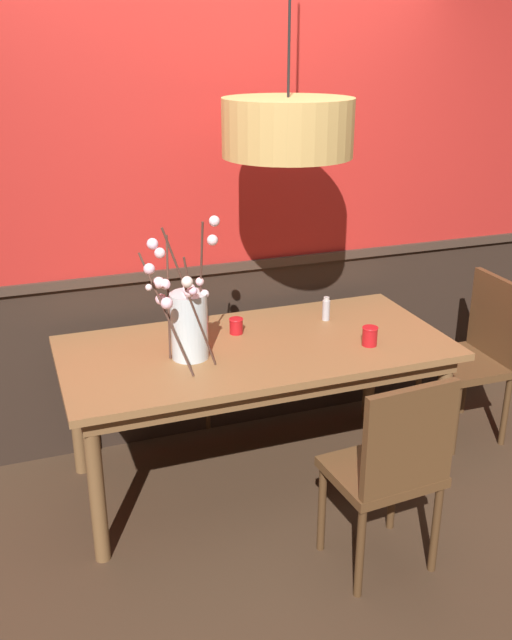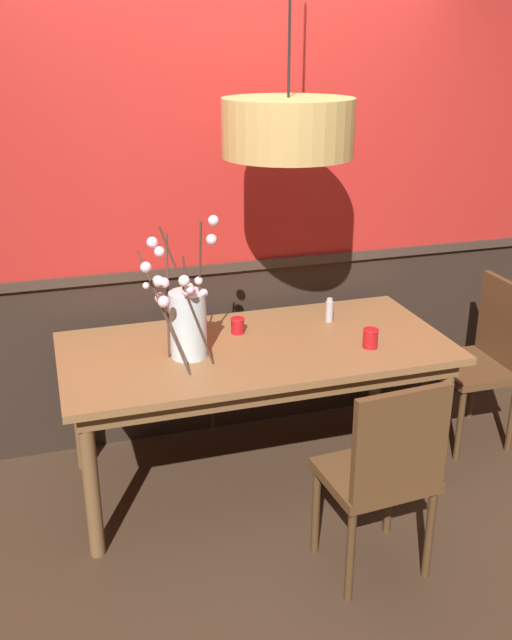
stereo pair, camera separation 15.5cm
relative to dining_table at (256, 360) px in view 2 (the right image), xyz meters
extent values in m
plane|color=#422D1E|center=(0.00, 0.00, -0.69)|extent=(24.00, 24.00, 0.00)
cube|color=#2D2119|center=(0.00, 0.63, -0.20)|extent=(5.82, 0.12, 0.98)
cube|color=#3E2E24|center=(0.00, 0.62, 0.31)|extent=(5.82, 0.14, 0.05)
cube|color=#B2231E|center=(0.00, 0.63, 1.27)|extent=(5.82, 0.12, 1.96)
cube|color=olive|center=(0.00, 0.00, 0.06)|extent=(1.92, 0.93, 0.04)
cube|color=brown|center=(0.00, 0.00, 0.00)|extent=(1.81, 0.82, 0.08)
cylinder|color=brown|center=(-0.87, -0.37, -0.32)|extent=(0.07, 0.07, 0.73)
cylinder|color=brown|center=(0.87, -0.37, -0.32)|extent=(0.07, 0.07, 0.73)
cylinder|color=brown|center=(-0.87, 0.37, -0.32)|extent=(0.07, 0.07, 0.73)
cylinder|color=brown|center=(0.87, 0.37, -0.32)|extent=(0.07, 0.07, 0.73)
cube|color=brown|center=(1.29, 0.03, -0.24)|extent=(0.40, 0.47, 0.04)
cube|color=brown|center=(1.46, 0.02, 0.02)|extent=(0.04, 0.44, 0.47)
cylinder|color=#492F1A|center=(1.12, -0.17, -0.47)|extent=(0.04, 0.04, 0.43)
cylinder|color=#492F1A|center=(1.12, 0.23, -0.47)|extent=(0.04, 0.04, 0.43)
cylinder|color=#492F1A|center=(1.45, -0.17, -0.47)|extent=(0.04, 0.04, 0.43)
cylinder|color=#492F1A|center=(1.45, 0.22, -0.47)|extent=(0.04, 0.04, 0.43)
cube|color=brown|center=(0.28, -0.79, -0.23)|extent=(0.47, 0.41, 0.04)
cube|color=brown|center=(0.29, -0.96, 0.02)|extent=(0.42, 0.07, 0.46)
cylinder|color=#492F1A|center=(0.08, -0.65, -0.47)|extent=(0.04, 0.04, 0.44)
cylinder|color=#492F1A|center=(0.46, -0.62, -0.47)|extent=(0.04, 0.04, 0.44)
cylinder|color=#492F1A|center=(0.10, -0.97, -0.47)|extent=(0.04, 0.04, 0.44)
cylinder|color=#492F1A|center=(0.48, -0.94, -0.47)|extent=(0.04, 0.04, 0.44)
cube|color=brown|center=(0.31, 0.81, -0.22)|extent=(0.47, 0.42, 0.04)
cube|color=brown|center=(0.31, 0.99, 0.03)|extent=(0.43, 0.05, 0.46)
cylinder|color=#492F1A|center=(0.52, 0.64, -0.47)|extent=(0.04, 0.04, 0.44)
cylinder|color=#492F1A|center=(0.12, 0.63, -0.47)|extent=(0.04, 0.04, 0.44)
cylinder|color=#492F1A|center=(0.50, 0.99, -0.47)|extent=(0.04, 0.04, 0.44)
cylinder|color=#492F1A|center=(0.11, 0.97, -0.47)|extent=(0.04, 0.04, 0.44)
cube|color=brown|center=(-0.27, 0.78, -0.23)|extent=(0.47, 0.47, 0.04)
cube|color=brown|center=(-0.25, 0.98, 0.02)|extent=(0.41, 0.07, 0.45)
cylinder|color=#492F1A|center=(-0.10, 0.58, -0.47)|extent=(0.04, 0.04, 0.44)
cylinder|color=#492F1A|center=(-0.47, 0.61, -0.47)|extent=(0.04, 0.04, 0.44)
cylinder|color=#492F1A|center=(-0.07, 0.96, -0.47)|extent=(0.04, 0.04, 0.44)
cylinder|color=#492F1A|center=(-0.43, 0.99, -0.47)|extent=(0.04, 0.04, 0.44)
cylinder|color=silver|center=(-0.34, -0.03, 0.24)|extent=(0.18, 0.18, 0.32)
cylinder|color=silver|center=(-0.34, -0.03, 0.12)|extent=(0.15, 0.15, 0.07)
cylinder|color=#472D23|center=(-0.47, -0.13, 0.35)|extent=(0.18, 0.24, 0.53)
sphere|color=silver|center=(-0.55, -0.16, 0.50)|extent=(0.03, 0.03, 0.03)
sphere|color=#F9C6D6|center=(-0.48, -0.17, 0.42)|extent=(0.05, 0.05, 0.05)
sphere|color=#FFC5D8|center=(-0.55, -0.20, 0.59)|extent=(0.05, 0.05, 0.05)
cylinder|color=#472D23|center=(-0.43, 0.03, 0.37)|extent=(0.05, 0.11, 0.58)
sphere|color=#FFD0DA|center=(-0.45, 0.05, 0.58)|extent=(0.05, 0.05, 0.05)
sphere|color=#FAC5D7|center=(-0.46, 0.04, 0.37)|extent=(0.05, 0.05, 0.05)
sphere|color=silver|center=(-0.48, 0.07, 0.63)|extent=(0.05, 0.05, 0.05)
sphere|color=#FCD0E4|center=(-0.41, 0.01, 0.37)|extent=(0.04, 0.04, 0.04)
sphere|color=#F6CBD5|center=(-0.47, 0.01, 0.46)|extent=(0.05, 0.05, 0.05)
sphere|color=silver|center=(-0.44, 0.00, 0.45)|extent=(0.05, 0.05, 0.05)
cylinder|color=#472D23|center=(-0.28, -0.03, 0.42)|extent=(0.02, 0.12, 0.66)
sphere|color=#F8D2D5|center=(-0.22, -0.03, 0.65)|extent=(0.05, 0.05, 0.05)
sphere|color=white|center=(-0.27, -0.04, 0.40)|extent=(0.04, 0.04, 0.04)
sphere|color=#FECDD5|center=(-0.29, -0.04, 0.46)|extent=(0.04, 0.04, 0.04)
sphere|color=#F5D2D9|center=(-0.21, -0.03, 0.73)|extent=(0.05, 0.05, 0.05)
cylinder|color=#472D23|center=(-0.37, -0.14, 0.42)|extent=(0.22, 0.04, 0.66)
sphere|color=#FBCFDC|center=(-0.37, -0.13, 0.45)|extent=(0.05, 0.05, 0.05)
sphere|color=silver|center=(-0.39, -0.19, 0.51)|extent=(0.05, 0.05, 0.05)
sphere|color=#F9C7E4|center=(-0.36, -0.18, 0.47)|extent=(0.04, 0.04, 0.04)
cylinder|color=#472D23|center=(-0.32, -0.03, 0.33)|extent=(0.09, 0.03, 0.50)
sphere|color=silver|center=(-0.34, -0.01, 0.42)|extent=(0.05, 0.05, 0.05)
sphere|color=#F5CDD1|center=(-0.33, -0.05, 0.39)|extent=(0.05, 0.05, 0.05)
sphere|color=#F9CDD4|center=(-0.34, -0.07, 0.44)|extent=(0.04, 0.04, 0.04)
cylinder|color=red|center=(-0.05, 0.17, 0.12)|extent=(0.07, 0.07, 0.08)
torus|color=red|center=(-0.05, 0.17, 0.16)|extent=(0.07, 0.07, 0.01)
cylinder|color=silver|center=(-0.05, 0.17, 0.11)|extent=(0.05, 0.05, 0.04)
cylinder|color=red|center=(0.53, -0.20, 0.13)|extent=(0.07, 0.07, 0.10)
torus|color=red|center=(0.53, -0.20, 0.17)|extent=(0.08, 0.08, 0.01)
cylinder|color=silver|center=(0.53, -0.20, 0.12)|extent=(0.05, 0.05, 0.05)
cylinder|color=#ADADB2|center=(0.47, 0.19, 0.14)|extent=(0.04, 0.04, 0.11)
cylinder|color=beige|center=(0.47, 0.19, 0.20)|extent=(0.03, 0.03, 0.02)
cylinder|color=tan|center=(0.14, -0.03, 1.13)|extent=(0.59, 0.59, 0.26)
sphere|color=#F9EAB7|center=(0.14, -0.03, 1.09)|extent=(0.14, 0.14, 0.14)
camera|label=1|loc=(-1.10, -3.04, 1.49)|focal=39.82mm
camera|label=2|loc=(-0.95, -3.09, 1.49)|focal=39.82mm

